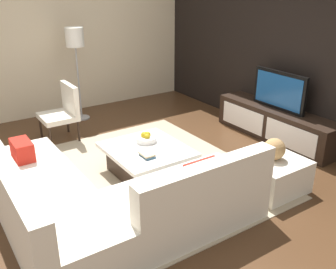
% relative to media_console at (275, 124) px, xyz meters
% --- Properties ---
extents(ground_plane, '(14.00, 14.00, 0.00)m').
position_rel_media_console_xyz_m(ground_plane, '(-0.00, -2.40, -0.25)').
color(ground_plane, '#4C301C').
extents(feature_wall_back, '(6.40, 0.12, 2.80)m').
position_rel_media_console_xyz_m(feature_wall_back, '(-0.00, 0.30, 1.15)').
color(feature_wall_back, black).
rests_on(feature_wall_back, ground).
extents(side_wall_left, '(0.12, 5.20, 2.80)m').
position_rel_media_console_xyz_m(side_wall_left, '(-3.20, -2.20, 1.15)').
color(side_wall_left, beige).
rests_on(side_wall_left, ground).
extents(area_rug, '(3.15, 2.79, 0.01)m').
position_rel_media_console_xyz_m(area_rug, '(-0.10, -2.40, -0.24)').
color(area_rug, tan).
rests_on(area_rug, ground).
extents(media_console, '(2.11, 0.50, 0.50)m').
position_rel_media_console_xyz_m(media_console, '(0.00, 0.00, 0.00)').
color(media_console, black).
rests_on(media_console, ground).
extents(television, '(0.96, 0.06, 0.58)m').
position_rel_media_console_xyz_m(television, '(-0.00, 0.00, 0.54)').
color(television, black).
rests_on(television, media_console).
extents(sectional_couch, '(2.47, 2.41, 0.82)m').
position_rel_media_console_xyz_m(sectional_couch, '(0.53, -3.26, 0.04)').
color(sectional_couch, silver).
rests_on(sectional_couch, ground).
extents(coffee_table, '(1.05, 0.94, 0.38)m').
position_rel_media_console_xyz_m(coffee_table, '(-0.10, -2.30, -0.05)').
color(coffee_table, black).
rests_on(coffee_table, ground).
extents(accent_chair_near, '(0.57, 0.52, 0.87)m').
position_rel_media_console_xyz_m(accent_chair_near, '(-1.86, -2.75, 0.24)').
color(accent_chair_near, black).
rests_on(accent_chair_near, ground).
extents(floor_lamp, '(0.31, 0.31, 1.61)m').
position_rel_media_console_xyz_m(floor_lamp, '(-2.59, -2.19, 1.10)').
color(floor_lamp, '#A5A5AA').
rests_on(floor_lamp, ground).
extents(ottoman, '(0.70, 0.70, 0.40)m').
position_rel_media_console_xyz_m(ottoman, '(1.04, -1.24, -0.05)').
color(ottoman, silver).
rests_on(ottoman, ground).
extents(fruit_bowl, '(0.28, 0.28, 0.14)m').
position_rel_media_console_xyz_m(fruit_bowl, '(-0.28, -2.20, 0.18)').
color(fruit_bowl, silver).
rests_on(fruit_bowl, coffee_table).
extents(decorative_ball, '(0.26, 0.26, 0.26)m').
position_rel_media_console_xyz_m(decorative_ball, '(1.04, -1.24, 0.28)').
color(decorative_ball, '#AD8451').
rests_on(decorative_ball, ottoman).
extents(book_stack, '(0.21, 0.13, 0.05)m').
position_rel_media_console_xyz_m(book_stack, '(0.12, -2.42, 0.15)').
color(book_stack, '#2D516B').
rests_on(book_stack, coffee_table).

